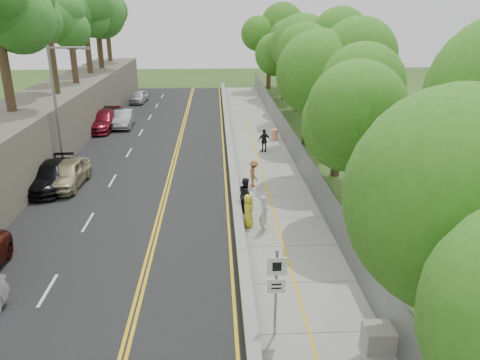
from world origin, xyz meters
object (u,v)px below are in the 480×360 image
signpost (276,284)px  concrete_block (382,337)px  construction_barrel (274,135)px  person_far (264,141)px  streetlight (59,101)px  painter_0 (248,211)px

signpost → concrete_block: 3.68m
construction_barrel → person_far: size_ratio=0.52×
streetlight → person_far: size_ratio=4.65×
streetlight → construction_barrel: size_ratio=8.88×
person_far → streetlight: bearing=-1.6°
streetlight → concrete_block: streetlight is taller
concrete_block → signpost: bearing=166.6°
concrete_block → person_far: person_far is taller
construction_barrel → concrete_block: (0.36, -24.66, -0.08)m
concrete_block → person_far: size_ratio=0.65×
construction_barrel → concrete_block: bearing=-89.2°
construction_barrel → concrete_block: size_ratio=0.80×
concrete_block → construction_barrel: bearing=90.8°
signpost → painter_0: bearing=92.1°
signpost → streetlight: bearing=124.1°
construction_barrel → concrete_block: construction_barrel is taller
signpost → construction_barrel: bearing=83.1°
streetlight → painter_0: 14.80m
construction_barrel → painter_0: (-3.19, -15.76, 0.38)m
construction_barrel → streetlight: bearing=-154.5°
signpost → construction_barrel: (2.89, 23.89, -1.46)m
streetlight → signpost: 20.72m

